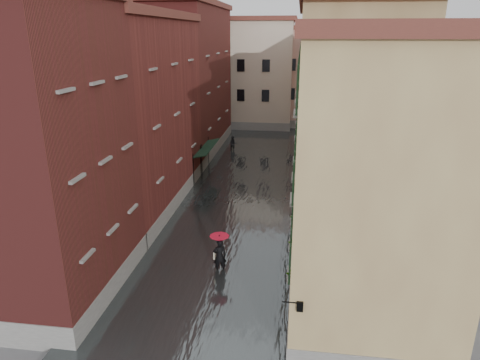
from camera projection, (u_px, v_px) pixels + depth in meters
The scene contains 16 objects.
ground at pixel (210, 278), 21.46m from camera, with size 120.00×120.00×0.00m, color #505052.
floodwater at pixel (244, 188), 33.61m from camera, with size 10.00×60.00×0.20m, color #3E4344.
building_left_near at pixel (38, 159), 18.37m from camera, with size 6.00×8.00×13.00m, color maroon.
building_left_mid at pixel (133, 118), 28.75m from camera, with size 6.00×14.00×12.50m, color maroon.
building_left_far at pixel (188, 82), 42.56m from camera, with size 6.00×16.00×14.00m, color maroon.
building_right_near at pixel (371, 191), 16.82m from camera, with size 6.00×8.00×11.50m, color #A68255.
building_right_mid at pixel (346, 119), 26.87m from camera, with size 6.00×14.00×13.00m, color tan.
building_right_far at pixel (330, 97), 41.17m from camera, with size 6.00×16.00×11.50m, color #A68255.
building_end_cream at pixel (245, 75), 55.32m from camera, with size 12.00×9.00×13.00m, color beige.
building_end_pink at pixel (315, 78), 56.20m from camera, with size 10.00×9.00×12.00m, color tan.
awning_near at pixel (203, 153), 34.50m from camera, with size 1.09×2.99×2.80m.
awning_far at pixel (210, 145), 37.02m from camera, with size 1.09×3.27×2.80m.
wall_lantern at pixel (299, 305), 14.31m from camera, with size 0.71×0.22×0.35m.
window_planters at pixel (296, 226), 19.04m from camera, with size 0.59×8.29×0.84m.
pedestrian_main at pixel (220, 250), 21.57m from camera, with size 1.00×1.00×2.06m.
pedestrian_far at pixel (233, 144), 44.08m from camera, with size 0.76×0.60×1.57m, color black.
Camera 1 is at (4.01, -18.31, 11.65)m, focal length 32.00 mm.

